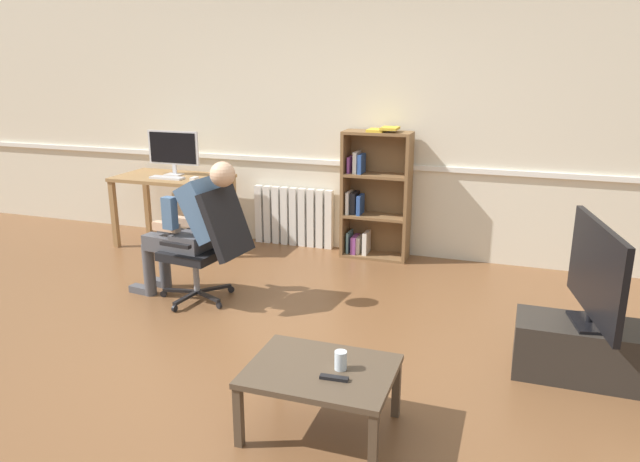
% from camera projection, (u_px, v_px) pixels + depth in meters
% --- Properties ---
extents(ground_plane, '(18.00, 18.00, 0.00)m').
position_uv_depth(ground_plane, '(258.00, 362.00, 4.01)').
color(ground_plane, brown).
extents(back_wall, '(12.00, 0.13, 2.70)m').
position_uv_depth(back_wall, '(363.00, 122.00, 6.04)').
color(back_wall, beige).
rests_on(back_wall, ground_plane).
extents(computer_desk, '(1.19, 0.68, 0.76)m').
position_uv_depth(computer_desk, '(173.00, 186.00, 6.39)').
color(computer_desk, '#9E7547').
rests_on(computer_desk, ground_plane).
extents(imac_monitor, '(0.60, 0.14, 0.47)m').
position_uv_depth(imac_monitor, '(173.00, 149.00, 6.36)').
color(imac_monitor, silver).
rests_on(imac_monitor, computer_desk).
extents(keyboard, '(0.36, 0.12, 0.02)m').
position_uv_depth(keyboard, '(167.00, 178.00, 6.22)').
color(keyboard, silver).
rests_on(keyboard, computer_desk).
extents(computer_mouse, '(0.06, 0.10, 0.03)m').
position_uv_depth(computer_mouse, '(194.00, 179.00, 6.14)').
color(computer_mouse, white).
rests_on(computer_mouse, computer_desk).
extents(bookshelf, '(0.68, 0.29, 1.33)m').
position_uv_depth(bookshelf, '(373.00, 197.00, 6.00)').
color(bookshelf, brown).
rests_on(bookshelf, ground_plane).
extents(radiator, '(0.88, 0.08, 0.63)m').
position_uv_depth(radiator, '(294.00, 217.00, 6.46)').
color(radiator, white).
rests_on(radiator, ground_plane).
extents(office_chair, '(0.80, 0.62, 0.98)m').
position_uv_depth(office_chair, '(209.00, 242.00, 4.86)').
color(office_chair, black).
rests_on(office_chair, ground_plane).
extents(person_seated, '(1.05, 0.43, 1.20)m').
position_uv_depth(person_seated, '(192.00, 225.00, 4.90)').
color(person_seated, '#4C4C51').
rests_on(person_seated, ground_plane).
extents(tv_stand, '(0.86, 0.40, 0.37)m').
position_uv_depth(tv_stand, '(585.00, 351.00, 3.78)').
color(tv_stand, '#2D2823').
rests_on(tv_stand, ground_plane).
extents(tv_screen, '(0.26, 0.95, 0.65)m').
position_uv_depth(tv_screen, '(596.00, 273.00, 3.63)').
color(tv_screen, black).
rests_on(tv_screen, tv_stand).
extents(coffee_table, '(0.78, 0.60, 0.38)m').
position_uv_depth(coffee_table, '(321.00, 376.00, 3.19)').
color(coffee_table, '#4C3D2D').
rests_on(coffee_table, ground_plane).
extents(drinking_glass, '(0.07, 0.07, 0.10)m').
position_uv_depth(drinking_glass, '(341.00, 360.00, 3.16)').
color(drinking_glass, silver).
rests_on(drinking_glass, coffee_table).
extents(spare_remote, '(0.15, 0.05, 0.02)m').
position_uv_depth(spare_remote, '(334.00, 378.00, 3.06)').
color(spare_remote, black).
rests_on(spare_remote, coffee_table).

